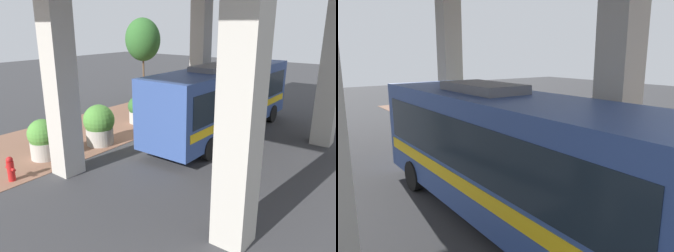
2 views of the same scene
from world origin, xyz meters
TOP-DOWN VIEW (x-y plane):
  - ground_plane at (0.00, 0.00)m, footprint 80.00×80.00m
  - sidewalk_strip at (-3.00, 0.00)m, footprint 6.00×40.00m
  - bus at (2.96, 3.12)m, footprint 2.77×10.69m
  - fire_hydrant at (-0.53, -6.45)m, footprint 0.53×0.26m
  - planter_front at (-1.89, 1.89)m, footprint 1.13×1.13m
  - planter_middle at (-0.92, -1.86)m, footprint 1.47×1.47m
  - planter_back at (-1.48, -4.47)m, footprint 1.25×1.25m
  - street_tree_near at (-4.99, 5.95)m, footprint 2.45×2.45m

SIDE VIEW (x-z plane):
  - ground_plane at x=0.00m, z-range 0.00..0.00m
  - sidewalk_strip at x=-3.00m, z-range 0.00..0.02m
  - fire_hydrant at x=-0.53m, z-range 0.00..0.96m
  - planter_front at x=-1.89m, z-range 0.00..1.57m
  - planter_back at x=-1.48m, z-range 0.00..1.74m
  - planter_middle at x=-0.92m, z-range 0.00..1.94m
  - bus at x=2.96m, z-range 0.15..3.84m
  - street_tree_near at x=-4.99m, z-range 1.51..7.49m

